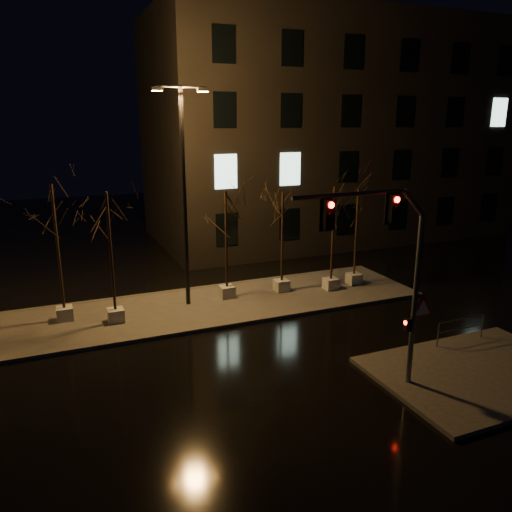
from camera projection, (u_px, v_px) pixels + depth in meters
name	position (u px, v px, depth m)	size (l,w,h in m)	color
ground	(234.00, 370.00, 17.05)	(90.00, 90.00, 0.00)	black
median	(188.00, 309.00, 22.37)	(22.00, 5.00, 0.15)	#413E3A
sidewalk_corner	(480.00, 372.00, 16.70)	(7.00, 5.00, 0.15)	#413E3A
building	(328.00, 131.00, 36.33)	(25.00, 12.00, 15.00)	black
tree_1	(54.00, 216.00, 19.80)	(1.80, 1.80, 5.85)	#B5B4A9
tree_2	(108.00, 222.00, 19.67)	(1.80, 1.80, 5.55)	#B5B4A9
tree_3	(226.00, 215.00, 22.60)	(1.80, 1.80, 5.18)	#B5B4A9
tree_4	(283.00, 215.00, 23.54)	(1.80, 1.80, 4.99)	#B5B4A9
tree_5	(334.00, 211.00, 23.75)	(1.80, 1.80, 5.20)	#B5B4A9
tree_6	(357.00, 211.00, 24.60)	(1.80, 1.80, 4.98)	#B5B4A9
traffic_signal_mast	(392.00, 262.00, 14.50)	(5.11, 0.31, 6.23)	#5B5E63
streetlight_main	(184.00, 184.00, 21.36)	(2.37, 0.42, 9.47)	black
guard_rail_a	(461.00, 327.00, 18.68)	(2.20, 0.05, 0.95)	#5B5E63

